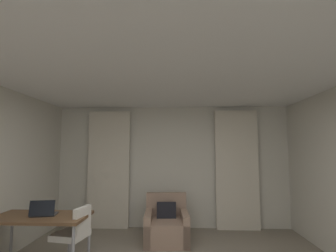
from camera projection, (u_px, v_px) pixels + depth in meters
wall_window at (172, 166)px, 5.60m from camera, size 5.12×0.06×2.60m
ceiling at (165, 57)px, 2.71m from camera, size 5.12×6.12×0.06m
curtain_left_panel at (109, 169)px, 5.52m from camera, size 0.90×0.06×2.50m
curtain_right_panel at (237, 169)px, 5.41m from camera, size 0.90×0.06×2.50m
armchair at (166, 226)px, 4.67m from camera, size 0.83×0.91×0.81m
desk at (40, 220)px, 3.47m from camera, size 1.26×0.67×0.76m
desk_chair at (73, 243)px, 3.44m from camera, size 0.48×0.48×0.88m
laptop at (44, 212)px, 3.47m from camera, size 0.36×0.30×0.22m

